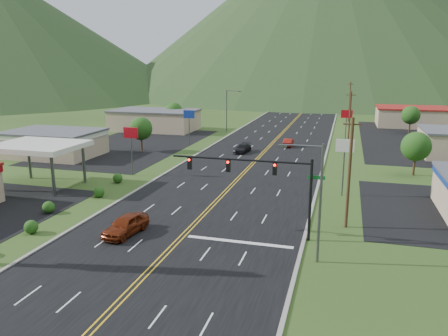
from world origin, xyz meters
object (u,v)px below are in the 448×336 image
(streetlight_east, at_px, (316,196))
(car_red_near, at_px, (126,225))
(streetlight_west, at_px, (228,108))
(traffic_signal, at_px, (263,176))
(car_red_far, at_px, (288,143))
(car_dark_mid, at_px, (243,149))
(gas_canopy, at_px, (38,147))

(streetlight_east, height_order, car_red_near, streetlight_east)
(streetlight_west, xyz_separation_m, car_red_near, (6.80, -59.04, -4.33))
(traffic_signal, bearing_deg, streetlight_east, -40.39)
(car_red_near, distance_m, car_red_far, 46.00)
(car_dark_mid, distance_m, car_red_far, 10.16)
(traffic_signal, distance_m, car_red_near, 12.59)
(car_red_near, bearing_deg, car_dark_mid, 95.84)
(car_red_near, distance_m, car_dark_mid, 37.61)
(traffic_signal, height_order, car_dark_mid, traffic_signal)
(gas_canopy, bearing_deg, traffic_signal, -15.70)
(traffic_signal, height_order, car_red_near, traffic_signal)
(traffic_signal, bearing_deg, car_dark_mid, 105.90)
(car_red_near, height_order, car_dark_mid, car_red_near)
(traffic_signal, bearing_deg, car_red_near, -165.07)
(traffic_signal, distance_m, car_dark_mid, 36.22)
(streetlight_east, bearing_deg, traffic_signal, 139.61)
(gas_canopy, height_order, car_red_far, gas_canopy)
(traffic_signal, relative_size, car_dark_mid, 2.81)
(streetlight_west, xyz_separation_m, car_dark_mid, (8.32, -21.46, -4.50))
(gas_canopy, bearing_deg, streetlight_west, 77.87)
(streetlight_west, distance_m, car_dark_mid, 23.45)
(traffic_signal, distance_m, streetlight_west, 58.88)
(streetlight_west, relative_size, car_red_near, 1.79)
(streetlight_east, distance_m, car_dark_mid, 41.44)
(car_red_far, bearing_deg, car_red_near, 79.91)
(car_dark_mid, height_order, car_red_far, car_red_far)
(gas_canopy, height_order, car_red_near, gas_canopy)
(car_red_far, bearing_deg, streetlight_east, 99.83)
(streetlight_west, bearing_deg, car_dark_mid, -68.80)
(traffic_signal, xyz_separation_m, streetlight_west, (-18.16, 56.00, -0.15))
(streetlight_east, relative_size, gas_canopy, 0.90)
(traffic_signal, bearing_deg, streetlight_west, 107.97)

